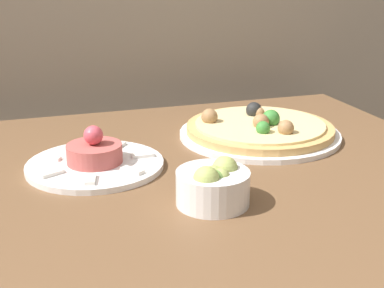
# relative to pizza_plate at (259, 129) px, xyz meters

# --- Properties ---
(dining_table) EXTENTS (1.15, 0.84, 0.79)m
(dining_table) POSITION_rel_pizza_plate_xyz_m (-0.26, -0.14, -0.13)
(dining_table) COLOR brown
(dining_table) RESTS_ON ground_plane
(pizza_plate) EXTENTS (0.32, 0.32, 0.06)m
(pizza_plate) POSITION_rel_pizza_plate_xyz_m (0.00, 0.00, 0.00)
(pizza_plate) COLOR white
(pizza_plate) RESTS_ON dining_table
(tartare_plate) EXTENTS (0.24, 0.24, 0.08)m
(tartare_plate) POSITION_rel_pizza_plate_xyz_m (-0.34, -0.07, -0.00)
(tartare_plate) COLOR white
(tartare_plate) RESTS_ON dining_table
(small_bowl) EXTENTS (0.11, 0.11, 0.07)m
(small_bowl) POSITION_rel_pizza_plate_xyz_m (-0.20, -0.27, 0.01)
(small_bowl) COLOR white
(small_bowl) RESTS_ON dining_table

